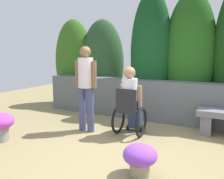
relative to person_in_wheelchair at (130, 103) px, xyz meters
The scene contains 7 objects.
ground_plane 1.19m from the person_in_wheelchair, 71.93° to the right, with size 13.51×13.51×0.00m, color #8B7C54.
stone_retaining_wall 1.25m from the person_in_wheelchair, 75.33° to the left, with size 6.22×0.44×0.94m, color #585F63.
hedge_backdrop 1.95m from the person_in_wheelchair, 82.33° to the left, with size 6.96×1.19×3.24m.
person_in_wheelchair is the anchor object (origin of this frame).
person_standing_companion 0.97m from the person_in_wheelchair, 166.09° to the right, with size 0.49×0.30×1.71m.
flower_pot_purple_near 2.42m from the person_in_wheelchair, 144.80° to the right, with size 0.50×0.50×0.52m.
flower_pot_terracotta_by_wall 1.58m from the person_in_wheelchair, 62.50° to the right, with size 0.45×0.45×0.42m.
Camera 1 is at (1.36, -3.07, 1.59)m, focal length 37.07 mm.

